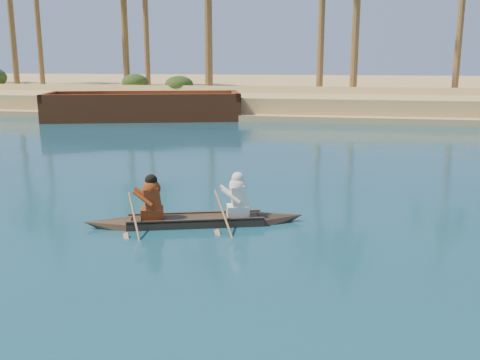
# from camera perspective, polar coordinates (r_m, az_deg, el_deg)

# --- Properties ---
(ground) EXTENTS (160.00, 160.00, 0.00)m
(ground) POSITION_cam_1_polar(r_m,az_deg,el_deg) (9.83, -9.08, -8.66)
(ground) COLOR navy
(ground) RESTS_ON ground
(sandy_embankment) EXTENTS (150.00, 51.00, 1.50)m
(sandy_embankment) POSITION_cam_1_polar(r_m,az_deg,el_deg) (55.66, 7.34, 9.51)
(sandy_embankment) COLOR tan
(sandy_embankment) RESTS_ON ground
(palm_grove) EXTENTS (110.00, 14.00, 16.00)m
(palm_grove) POSITION_cam_1_polar(r_m,az_deg,el_deg) (43.94, 6.67, 18.45)
(palm_grove) COLOR #2E511C
(palm_grove) RESTS_ON ground
(shrub_cluster) EXTENTS (100.00, 6.00, 2.40)m
(shrub_cluster) POSITION_cam_1_polar(r_m,az_deg,el_deg) (40.29, 6.07, 9.31)
(shrub_cluster) COLOR #1B3613
(shrub_cluster) RESTS_ON ground
(canoe) EXTENTS (4.81, 2.04, 1.33)m
(canoe) POSITION_cam_1_polar(r_m,az_deg,el_deg) (11.79, -4.77, -3.58)
(canoe) COLOR #38271E
(canoe) RESTS_ON ground
(barge_mid) EXTENTS (12.07, 6.84, 1.91)m
(barge_mid) POSITION_cam_1_polar(r_m,az_deg,el_deg) (33.15, -10.21, 7.53)
(barge_mid) COLOR maroon
(barge_mid) RESTS_ON ground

